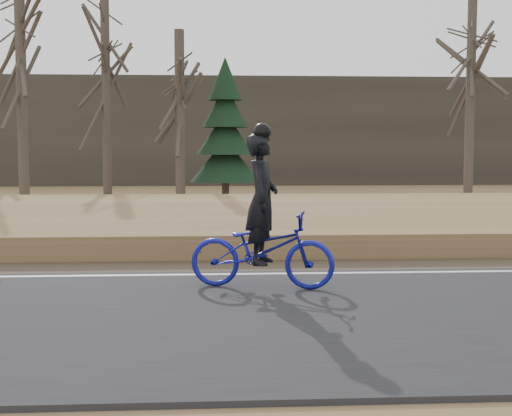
{
  "coord_description": "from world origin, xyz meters",
  "views": [
    {
      "loc": [
        -4.85,
        -11.04,
        2.08
      ],
      "look_at": [
        -4.14,
        0.5,
        1.1
      ],
      "focal_mm": 50.0,
      "sensor_mm": 36.0,
      "label": 1
    }
  ],
  "objects": [
    {
      "name": "ballast",
      "position": [
        0.0,
        8.0,
        0.23
      ],
      "size": [
        120.0,
        3.0,
        0.45
      ],
      "primitive_type": "cube",
      "color": "slate",
      "rests_on": "ground"
    },
    {
      "name": "bare_tree_near_left",
      "position": [
        -5.97,
        14.39,
        3.1
      ],
      "size": [
        0.36,
        0.36,
        6.21
      ],
      "primitive_type": "cylinder",
      "color": "#4B4337",
      "rests_on": "ground"
    },
    {
      "name": "shoulder",
      "position": [
        0.0,
        1.2,
        0.02
      ],
      "size": [
        120.0,
        1.6,
        0.04
      ],
      "primitive_type": "cube",
      "color": "#473A2B",
      "rests_on": "ground"
    },
    {
      "name": "conifer",
      "position": [
        -4.34,
        15.64,
        2.57
      ],
      "size": [
        2.6,
        2.6,
        5.44
      ],
      "color": "#4B4337",
      "rests_on": "ground"
    },
    {
      "name": "treeline_backdrop",
      "position": [
        0.0,
        30.0,
        3.0
      ],
      "size": [
        120.0,
        4.0,
        6.0
      ],
      "primitive_type": "cube",
      "color": "#383328",
      "rests_on": "ground"
    },
    {
      "name": "cyclist",
      "position": [
        -4.14,
        -0.9,
        0.81
      ],
      "size": [
        2.21,
        1.21,
        2.37
      ],
      "rotation": [
        0.0,
        0.0,
        1.33
      ],
      "color": "navy",
      "rests_on": "road"
    },
    {
      "name": "embankment",
      "position": [
        0.0,
        4.2,
        0.22
      ],
      "size": [
        120.0,
        5.0,
        0.44
      ],
      "primitive_type": "cube",
      "color": "olive",
      "rests_on": "ground"
    },
    {
      "name": "bare_tree_left",
      "position": [
        -9.07,
        18.07,
        4.15
      ],
      "size": [
        0.36,
        0.36,
        8.3
      ],
      "primitive_type": "cylinder",
      "color": "#4B4337",
      "rests_on": "ground"
    },
    {
      "name": "edge_line",
      "position": [
        0.0,
        0.2,
        0.07
      ],
      "size": [
        120.0,
        0.12,
        0.01
      ],
      "primitive_type": "cube",
      "color": "silver",
      "rests_on": "road"
    },
    {
      "name": "railroad",
      "position": [
        0.0,
        8.0,
        0.53
      ],
      "size": [
        120.0,
        2.4,
        0.29
      ],
      "color": "black",
      "rests_on": "ballast"
    },
    {
      "name": "bare_tree_far_left",
      "position": [
        -11.33,
        14.01,
        3.85
      ],
      "size": [
        0.36,
        0.36,
        7.71
      ],
      "primitive_type": "cylinder",
      "color": "#4B4337",
      "rests_on": "ground"
    },
    {
      "name": "bare_tree_center",
      "position": [
        5.23,
        16.4,
        4.31
      ],
      "size": [
        0.36,
        0.36,
        8.62
      ],
      "primitive_type": "cylinder",
      "color": "#4B4337",
      "rests_on": "ground"
    }
  ]
}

